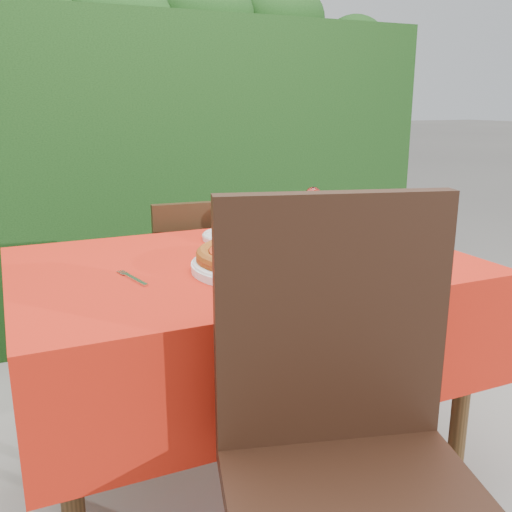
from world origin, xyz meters
name	(u,v)px	position (x,y,z in m)	size (l,w,h in m)	color
ground	(244,484)	(0.00, 0.00, 0.00)	(60.00, 60.00, 0.00)	slate
hedge	(126,155)	(0.00, 1.55, 0.92)	(3.20, 0.55, 1.78)	black
dining_table	(243,309)	(0.00, 0.00, 0.60)	(1.26, 0.86, 0.75)	#482F17
chair_near	(346,436)	(-0.07, -0.67, 0.59)	(0.57, 0.57, 1.02)	black
chair_far	(199,287)	(0.07, 0.61, 0.47)	(0.40, 0.40, 0.83)	black
pizza_plate	(262,258)	(0.01, -0.11, 0.78)	(0.40, 0.40, 0.07)	white
pasta_plate	(236,232)	(0.08, 0.24, 0.77)	(0.22, 0.22, 0.06)	silver
water_glass	(366,229)	(0.43, 0.01, 0.80)	(0.08, 0.08, 0.11)	white
wine_glass	(313,201)	(0.34, 0.20, 0.86)	(0.07, 0.07, 0.16)	silver
fork	(135,279)	(-0.32, -0.07, 0.75)	(0.02, 0.17, 0.00)	silver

